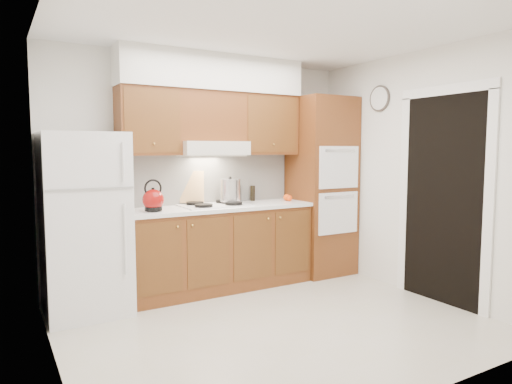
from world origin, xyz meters
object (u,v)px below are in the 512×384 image
Objects in this scene: kettle at (153,200)px; stock_pot at (230,191)px; fridge at (85,224)px; oven_cabinet at (321,186)px.

stock_pot reaches higher than kettle.
stock_pot is at bearing 4.36° from fridge.
oven_cabinet is at bearing 0.70° from fridge.
kettle is at bearing -169.93° from stock_pot.
oven_cabinet reaches higher than stock_pot.
fridge is at bearing 175.14° from kettle.
kettle is at bearing -177.86° from oven_cabinet.
fridge is 7.99× the size of kettle.
fridge is 2.86m from oven_cabinet.
fridge is at bearing -175.64° from stock_pot.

